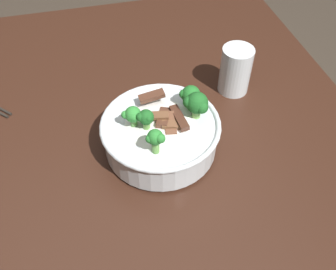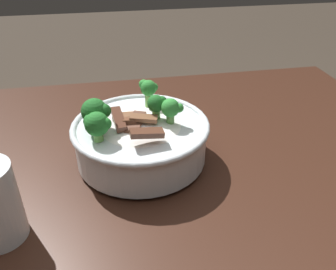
{
  "view_description": "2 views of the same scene",
  "coord_description": "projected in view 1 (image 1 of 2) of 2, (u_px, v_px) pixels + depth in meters",
  "views": [
    {
      "loc": [
        0.06,
        0.66,
        1.41
      ],
      "look_at": [
        -0.07,
        0.15,
        0.81
      ],
      "focal_mm": 39.25,
      "sensor_mm": 36.0,
      "label": 1
    },
    {
      "loc": [
        -0.11,
        -0.43,
        1.17
      ],
      "look_at": [
        -0.01,
        0.1,
        0.84
      ],
      "focal_mm": 37.17,
      "sensor_mm": 36.0,
      "label": 2
    }
  ],
  "objects": [
    {
      "name": "drinking_glass",
      "position": [
        235.0,
        73.0,
        0.94
      ],
      "size": [
        0.08,
        0.08,
        0.12
      ],
      "color": "white",
      "rests_on": "dining_table"
    },
    {
      "name": "ground",
      "position": [
        143.0,
        246.0,
        1.49
      ],
      "size": [
        10.0,
        10.0,
        0.0
      ],
      "primitive_type": "plane",
      "color": "#3D3328"
    },
    {
      "name": "rice_bowl",
      "position": [
        161.0,
        132.0,
        0.8
      ],
      "size": [
        0.26,
        0.26,
        0.14
      ],
      "color": "silver",
      "rests_on": "dining_table"
    },
    {
      "name": "dining_table",
      "position": [
        131.0,
        144.0,
        1.01
      ],
      "size": [
        1.13,
        1.09,
        0.76
      ],
      "color": "#381E14",
      "rests_on": "ground"
    }
  ]
}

